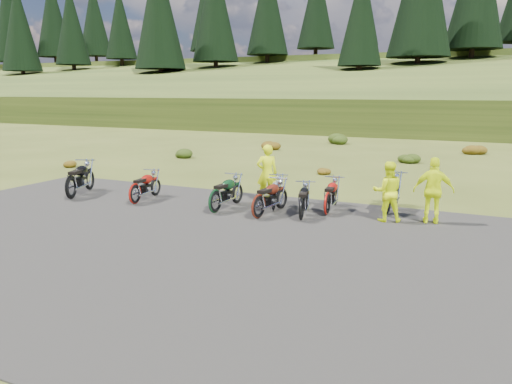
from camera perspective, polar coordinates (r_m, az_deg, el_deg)
The scene contains 37 objects.
ground at distance 13.88m, azimuth -2.60°, elevation -3.76°, with size 300.00×300.00×0.00m, color #414A18.
gravel_pad at distance 12.22m, azimuth -7.00°, elevation -5.97°, with size 20.00×12.00×0.04m, color black.
hill_slope at distance 62.25m, azimuth 19.58°, elevation 7.51°, with size 300.00×46.00×3.00m, color #2B3E14, non-canonical shape.
hill_plateau at distance 122.05m, azimuth 22.56°, elevation 8.96°, with size 300.00×90.00×9.17m, color #2B3E14.
conifer_5 at distance 143.74m, azimuth -26.85°, elevation 16.14°, with size 6.16×6.16×16.00m.
conifer_8 at distance 121.75m, azimuth -26.39°, elevation 17.43°, with size 7.92×7.92×20.00m.
conifer_9 at distance 121.33m, azimuth -22.24°, elevation 18.11°, with size 7.48×7.48×19.00m.
conifer_10 at distance 121.39m, azimuth -18.03°, elevation 18.34°, with size 7.04×7.04×18.00m.
conifer_11 at distance 99.28m, azimuth -25.47°, elevation 16.72°, with size 6.60×6.60×17.00m.
conifer_12 at distance 99.03m, azimuth -20.39°, elevation 17.52°, with size 6.16×6.16×16.00m.
conifer_13 at distance 99.51m, azimuth -15.28°, elevation 18.20°, with size 5.72×5.72×15.00m.
conifer_14 at distance 100.71m, azimuth -10.22°, elevation 18.72°, with size 5.28×5.28×14.00m.
conifer_15 at distance 103.03m, azimuth -5.32°, elevation 20.71°, with size 7.92×7.92×20.00m.
conifer_16 at distance 78.31m, azimuth -11.09°, elevation 19.87°, with size 7.48×7.48×19.00m.
conifer_17 at distance 80.19m, azimuth -4.72°, elevation 20.33°, with size 7.04×7.04×18.00m.
conifer_18 at distance 82.92m, azimuth 1.33°, elevation 20.56°, with size 6.60×6.60×17.00m.
conifer_19 at distance 86.40m, azimuth 6.95°, elevation 20.58°, with size 6.16×6.16×16.00m.
conifer_20 at distance 90.49m, azimuth 12.08°, elevation 20.20°, with size 5.72×5.72×15.00m.
conifer_21 at distance 64.31m, azimuth 11.92°, elevation 19.27°, with size 5.28×5.28×14.00m.
shrub_0 at distance 25.76m, azimuth -20.31°, elevation 3.17°, with size 0.77×0.77×0.45m, color #683B0D.
shrub_1 at distance 27.97m, azimuth -8.34°, elevation 4.53°, with size 1.03×1.03×0.61m, color #20360D.
shrub_2 at distance 31.22m, azimuth 1.55°, elevation 5.51°, with size 1.30×1.30×0.77m, color #683B0D.
shrub_3 at distance 35.21m, azimuth 9.41°, elevation 6.18°, with size 1.56×1.56×0.92m, color #20360D.
shrub_4 at distance 22.33m, azimuth 7.55°, elevation 2.60°, with size 0.77×0.77×0.45m, color #683B0D.
shrub_5 at distance 26.81m, azimuth 16.98°, elevation 3.85°, with size 1.03×1.03×0.61m, color #20360D.
shrub_6 at distance 31.81m, azimuth 23.61°, elevation 4.67°, with size 1.30×1.30×0.77m, color #683B0D.
motorcycle_0 at distance 18.11m, azimuth -20.30°, elevation -0.85°, with size 2.31×0.77×1.21m, color black, non-canonical shape.
motorcycle_1 at distance 16.73m, azimuth -13.61°, elevation -1.42°, with size 1.92×0.64×1.01m, color #98120B, non-canonical shape.
motorcycle_2 at distance 15.13m, azimuth -4.66°, elevation -2.49°, with size 2.04×0.68×1.07m, color #0E3316, non-canonical shape.
motorcycle_3 at distance 15.25m, azimuth 1.91°, elevation -2.35°, with size 1.91×0.64×1.00m, color silver, non-canonical shape.
motorcycle_4 at distance 14.43m, azimuth 0.27°, elevation -3.14°, with size 2.01×0.67×1.05m, color #561A0E, non-canonical shape.
motorcycle_5 at distance 14.27m, azimuth 5.18°, elevation -3.36°, with size 1.86×0.62×0.97m, color black, non-canonical shape.
motorcycle_6 at distance 15.01m, azimuth 8.09°, elevation -2.69°, with size 1.92×0.64×1.01m, color #9F110B, non-canonical shape.
motorcycle_7 at distance 15.32m, azimuth 14.69°, elevation -2.66°, with size 2.19×0.73×1.15m, color #0E3411, non-canonical shape.
person_middle at distance 16.47m, azimuth 1.26°, elevation 2.07°, with size 0.69×0.45×1.90m, color #D1E30B.
person_right_a at distance 14.44m, azimuth 14.79°, elevation -0.06°, with size 0.83×0.64×1.70m, color #D1E30B.
person_right_b at distance 14.60m, azimuth 19.63°, elevation 0.06°, with size 1.08×0.45×1.84m, color #D1E30B.
Camera 1 is at (6.27, -11.83, 3.66)m, focal length 35.00 mm.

